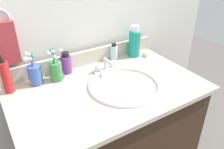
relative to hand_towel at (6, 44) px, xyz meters
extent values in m
cube|color=#382316|center=(0.40, -0.32, -0.66)|extent=(0.96, 0.57, 0.83)
cube|color=beige|center=(0.40, -0.32, -0.23)|extent=(1.00, 0.62, 0.03)
cube|color=beige|center=(0.40, -0.02, -0.17)|extent=(1.00, 0.02, 0.09)
cube|color=silver|center=(0.40, 0.04, -0.43)|extent=(2.10, 0.04, 1.30)
cube|color=#A53338|center=(0.00, 0.00, 0.00)|extent=(0.11, 0.04, 0.22)
torus|color=white|center=(0.48, -0.36, -0.22)|extent=(0.39, 0.39, 0.02)
ellipsoid|color=white|center=(0.48, -0.36, -0.26)|extent=(0.34, 0.34, 0.11)
cylinder|color=#B2B5BA|center=(0.48, -0.36, -0.29)|extent=(0.04, 0.04, 0.01)
cube|color=silver|center=(0.48, -0.16, -0.21)|extent=(0.16, 0.05, 0.01)
cylinder|color=silver|center=(0.48, -0.16, -0.18)|extent=(0.02, 0.02, 0.06)
cylinder|color=silver|center=(0.48, -0.19, -0.15)|extent=(0.02, 0.09, 0.02)
cylinder|color=silver|center=(0.43, -0.16, -0.19)|extent=(0.03, 0.03, 0.04)
cylinder|color=silver|center=(0.54, -0.16, -0.19)|extent=(0.03, 0.03, 0.04)
cylinder|color=red|center=(-0.04, -0.09, -0.14)|extent=(0.05, 0.05, 0.17)
cone|color=black|center=(-0.04, -0.09, -0.03)|extent=(0.03, 0.03, 0.04)
cylinder|color=#7A3899|center=(0.28, -0.06, -0.17)|extent=(0.06, 0.06, 0.10)
cylinder|color=black|center=(0.28, -0.06, -0.11)|extent=(0.04, 0.04, 0.03)
cylinder|color=teal|center=(0.75, -0.08, -0.14)|extent=(0.08, 0.08, 0.17)
cylinder|color=white|center=(0.75, -0.08, -0.03)|extent=(0.05, 0.05, 0.04)
cylinder|color=silver|center=(0.61, -0.05, -0.17)|extent=(0.05, 0.05, 0.09)
cylinder|color=black|center=(0.61, -0.05, -0.12)|extent=(0.03, 0.03, 0.02)
cylinder|color=#3F8C47|center=(0.20, -0.11, -0.17)|extent=(0.07, 0.07, 0.11)
cylinder|color=#26B2B2|center=(0.21, -0.11, -0.12)|extent=(0.06, 0.03, 0.18)
cube|color=white|center=(0.24, -0.12, -0.04)|extent=(0.01, 0.02, 0.01)
cylinder|color=green|center=(0.20, -0.12, -0.12)|extent=(0.02, 0.03, 0.18)
cube|color=white|center=(0.19, -0.13, -0.04)|extent=(0.01, 0.02, 0.01)
cylinder|color=orange|center=(0.20, -0.12, -0.13)|extent=(0.01, 0.02, 0.15)
cube|color=white|center=(0.20, -0.13, -0.07)|extent=(0.01, 0.02, 0.01)
cylinder|color=blue|center=(0.19, -0.10, -0.13)|extent=(0.03, 0.03, 0.16)
cube|color=white|center=(0.18, -0.08, -0.07)|extent=(0.01, 0.02, 0.01)
cylinder|color=#3F66B7|center=(0.10, -0.09, -0.17)|extent=(0.07, 0.07, 0.11)
cylinder|color=#D8333F|center=(0.09, -0.10, -0.12)|extent=(0.03, 0.05, 0.17)
cube|color=white|center=(0.08, -0.12, -0.06)|extent=(0.01, 0.02, 0.01)
cylinder|color=#B23FBF|center=(0.09, -0.07, -0.13)|extent=(0.01, 0.04, 0.16)
cube|color=white|center=(0.09, -0.06, -0.06)|extent=(0.01, 0.02, 0.01)
cylinder|color=#26B2B2|center=(0.09, -0.08, -0.12)|extent=(0.03, 0.04, 0.18)
cube|color=white|center=(0.08, -0.06, -0.05)|extent=(0.01, 0.02, 0.01)
cylinder|color=green|center=(0.08, -0.08, -0.13)|extent=(0.05, 0.02, 0.15)
cube|color=white|center=(0.06, -0.08, -0.07)|extent=(0.01, 0.02, 0.01)
cylinder|color=yellow|center=(0.08, -0.09, -0.13)|extent=(0.05, 0.03, 0.16)
cube|color=white|center=(0.06, -0.10, -0.07)|extent=(0.01, 0.02, 0.01)
cylinder|color=blue|center=(0.09, -0.09, -0.13)|extent=(0.04, 0.03, 0.17)
cube|color=white|center=(0.07, -0.11, -0.06)|extent=(0.01, 0.02, 0.01)
cube|color=white|center=(0.83, -0.13, -0.21)|extent=(0.06, 0.04, 0.02)
camera|label=1|loc=(-0.11, -1.18, 0.43)|focal=36.53mm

